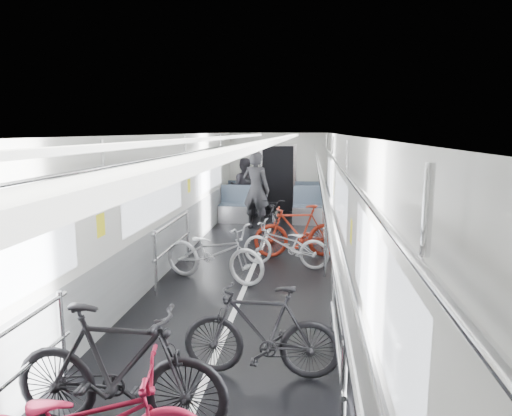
{
  "coord_description": "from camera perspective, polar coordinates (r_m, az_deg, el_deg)",
  "views": [
    {
      "loc": [
        1.01,
        -7.07,
        2.46
      ],
      "look_at": [
        0.0,
        1.31,
        1.03
      ],
      "focal_mm": 32.0,
      "sensor_mm": 36.0,
      "label": 1
    }
  ],
  "objects": [
    {
      "name": "car_shell",
      "position": [
        9.0,
        0.35,
        1.11
      ],
      "size": [
        3.02,
        14.01,
        2.41
      ],
      "color": "black",
      "rests_on": "ground"
    },
    {
      "name": "bike_right_near",
      "position": [
        4.74,
        0.68,
        -15.12
      ],
      "size": [
        1.6,
        0.47,
        0.96
      ],
      "primitive_type": "imported",
      "rotation": [
        0.0,
        0.0,
        -1.58
      ],
      "color": "black",
      "rests_on": "floor"
    },
    {
      "name": "bike_right_mid",
      "position": [
        8.34,
        3.69,
        -4.55
      ],
      "size": [
        1.69,
        0.87,
        0.84
      ],
      "primitive_type": "imported",
      "rotation": [
        0.0,
        0.0,
        -1.77
      ],
      "color": "silver",
      "rests_on": "floor"
    },
    {
      "name": "bike_aisle",
      "position": [
        11.41,
        2.12,
        -0.72
      ],
      "size": [
        0.72,
        1.62,
        0.82
      ],
      "primitive_type": "imported",
      "rotation": [
        0.0,
        0.0,
        0.11
      ],
      "color": "black",
      "rests_on": "floor"
    },
    {
      "name": "bike_left_mid",
      "position": [
        4.08,
        -16.75,
        -18.77
      ],
      "size": [
        1.84,
        0.56,
        1.1
      ],
      "primitive_type": "imported",
      "rotation": [
        0.0,
        0.0,
        1.55
      ],
      "color": "black",
      "rests_on": "floor"
    },
    {
      "name": "person_standing",
      "position": [
        11.46,
        0.01,
        2.23
      ],
      "size": [
        0.83,
        0.68,
        1.97
      ],
      "primitive_type": "imported",
      "rotation": [
        0.0,
        0.0,
        2.81
      ],
      "color": "black",
      "rests_on": "floor"
    },
    {
      "name": "bike_right_far",
      "position": [
        8.97,
        5.29,
        -2.91
      ],
      "size": [
        1.79,
        0.79,
        1.04
      ],
      "primitive_type": "imported",
      "rotation": [
        0.0,
        0.0,
        -1.39
      ],
      "color": "maroon",
      "rests_on": "floor"
    },
    {
      "name": "person_seated",
      "position": [
        13.27,
        -1.52,
        2.63
      ],
      "size": [
        0.85,
        0.68,
        1.69
      ],
      "primitive_type": "imported",
      "rotation": [
        0.0,
        0.0,
        3.09
      ],
      "color": "#2B282F",
      "rests_on": "floor"
    },
    {
      "name": "bike_left_far",
      "position": [
        7.58,
        -5.27,
        -5.54
      ],
      "size": [
        1.95,
        1.19,
        0.97
      ],
      "primitive_type": "imported",
      "rotation": [
        0.0,
        0.0,
        1.25
      ],
      "color": "#B7B6BC",
      "rests_on": "floor"
    }
  ]
}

